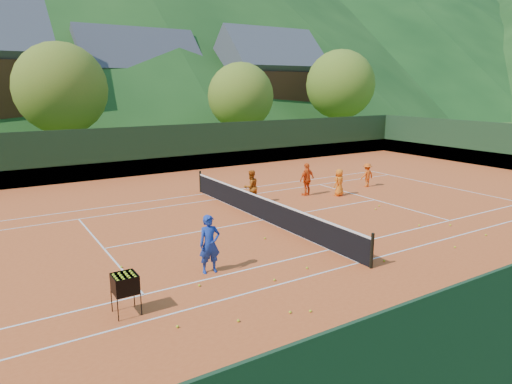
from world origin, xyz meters
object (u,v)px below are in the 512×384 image
student_d (367,175)px  chalet_right (268,87)px  coach (210,244)px  student_c (339,182)px  student_b (307,179)px  student_a (251,187)px  ball_hopper (125,285)px  chalet_mid (138,90)px  tennis_net (263,208)px

student_d → chalet_right: chalet_right is taller
coach → student_c: bearing=36.5°
coach → student_b: coach is taller
student_b → coach: bearing=26.0°
student_c → student_d: (2.71, 0.79, -0.03)m
coach → chalet_right: 41.74m
coach → student_c: (9.75, 5.27, -0.19)m
chalet_right → coach: bearing=-125.7°
student_a → ball_hopper: student_a is taller
coach → student_d: (12.46, 6.05, -0.22)m
coach → student_b: 10.47m
chalet_mid → chalet_right: 14.56m
student_c → tennis_net: bearing=2.5°
chalet_right → ball_hopper: bearing=-127.8°
chalet_right → tennis_net: bearing=-123.7°
chalet_right → student_c: bearing=-117.0°
student_c → tennis_net: size_ratio=0.11×
student_b → chalet_right: bearing=-130.1°
student_b → chalet_right: size_ratio=0.14×
tennis_net → chalet_mid: (6.00, 34.00, 4.47)m
student_c → student_d: student_c is taller
coach → student_a: bearing=58.3°
student_a → chalet_mid: 32.15m
ball_hopper → chalet_mid: chalet_mid is taller
student_d → chalet_right: size_ratio=0.11×
student_a → student_c: student_a is taller
student_a → student_b: size_ratio=0.96×
student_a → tennis_net: size_ratio=0.13×
ball_hopper → chalet_right: chalet_right is taller
student_a → ball_hopper: size_ratio=1.58×
coach → student_d: 13.86m
student_d → chalet_right: bearing=-113.3°
student_a → ball_hopper: (-8.02, -7.41, -0.05)m
tennis_net → chalet_right: 36.37m
student_b → chalet_right: 32.03m
tennis_net → ball_hopper: size_ratio=12.07×
chalet_mid → chalet_right: size_ratio=1.06×
student_c → ball_hopper: 14.13m
ball_hopper → coach: bearing=22.8°
coach → student_a: coach is taller
student_a → chalet_mid: size_ratio=0.13×
tennis_net → student_a: bearing=69.3°
student_b → ball_hopper: student_b is taller
ball_hopper → chalet_right: 44.38m
ball_hopper → chalet_mid: bearing=71.4°
student_a → chalet_right: chalet_right is taller
ball_hopper → student_b: bearing=33.2°
tennis_net → chalet_mid: size_ratio=0.95×
tennis_net → chalet_mid: bearing=80.0°
tennis_net → chalet_right: chalet_right is taller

